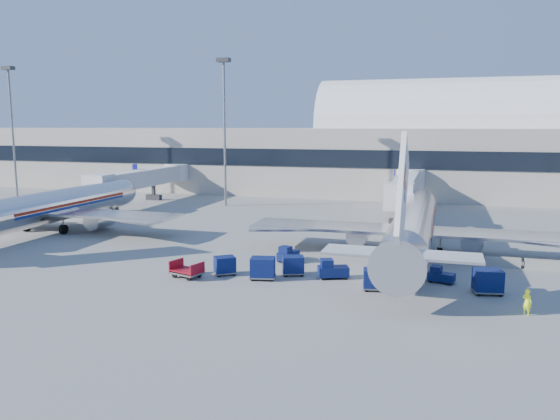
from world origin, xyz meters
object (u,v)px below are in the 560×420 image
(cart_train_b, at_px, (263,268))
(cart_train_c, at_px, (225,265))
(tug_right, at_px, (440,275))
(tug_left, at_px, (288,254))
(airliner_mid, at_px, (49,207))
(barrier_mid, at_px, (543,265))
(airliner_main, at_px, (413,225))
(mast_far_west, at_px, (11,112))
(jetbridge_mid, at_px, (146,178))
(mast_west, at_px, (224,110))
(ramp_worker, at_px, (527,302))
(jetbridge_near, at_px, (406,186))
(barrier_near, at_px, (503,262))
(cart_open_red, at_px, (187,272))
(cart_train_a, at_px, (293,265))
(tug_lead, at_px, (332,270))
(cart_solo_near, at_px, (375,279))
(cart_solo_far, at_px, (488,281))

(cart_train_b, distance_m, cart_train_c, 3.54)
(tug_right, relative_size, cart_train_c, 1.00)
(tug_left, bearing_deg, cart_train_b, -166.29)
(airliner_mid, bearing_deg, barrier_mid, -2.69)
(airliner_main, xyz_separation_m, mast_far_west, (-70.00, 25.49, 11.87))
(jetbridge_mid, distance_m, mast_west, 18.06)
(barrier_mid, xyz_separation_m, ramp_worker, (-3.00, -12.87, 0.43))
(jetbridge_near, xyz_separation_m, barrier_near, (10.40, -28.81, -3.48))
(airliner_main, height_order, cart_open_red, airliner_main)
(cart_train_a, relative_size, ramp_worker, 1.25)
(airliner_mid, relative_size, barrier_mid, 12.42)
(barrier_near, height_order, cart_train_b, cart_train_b)
(airliner_main, height_order, cart_train_b, airliner_main)
(barrier_mid, xyz_separation_m, cart_train_a, (-20.44, -7.86, 0.41))
(ramp_worker, bearing_deg, tug_lead, 18.67)
(mast_far_west, height_order, cart_train_c, mast_far_west)
(airliner_main, relative_size, tug_right, 16.89)
(cart_solo_near, bearing_deg, jetbridge_mid, 126.58)
(mast_west, distance_m, cart_open_red, 43.52)
(jetbridge_near, bearing_deg, airliner_mid, -146.41)
(mast_far_west, bearing_deg, cart_solo_far, -25.74)
(cart_solo_near, bearing_deg, mast_west, 115.43)
(jetbridge_near, bearing_deg, cart_train_b, -102.81)
(cart_train_b, relative_size, cart_open_red, 0.80)
(airliner_mid, bearing_deg, cart_solo_far, -13.12)
(cart_train_b, height_order, cart_open_red, cart_train_b)
(cart_train_b, xyz_separation_m, cart_solo_near, (9.17, -0.35, -0.09))
(airliner_main, bearing_deg, tug_right, -73.27)
(barrier_mid, relative_size, cart_open_red, 1.04)
(cart_solo_near, height_order, ramp_worker, ramp_worker)
(tug_right, relative_size, cart_solo_far, 0.93)
(cart_train_c, bearing_deg, mast_west, 75.55)
(jetbridge_mid, relative_size, mast_far_west, 1.22)
(cart_solo_far, height_order, ramp_worker, cart_solo_far)
(barrier_near, xyz_separation_m, ramp_worker, (0.30, -12.87, 0.43))
(barrier_near, distance_m, cart_solo_far, 8.93)
(tug_left, xyz_separation_m, cart_train_a, (1.75, -4.37, 0.18))
(jetbridge_near, height_order, jetbridge_mid, same)
(mast_west, distance_m, cart_train_b, 44.45)
(airliner_main, bearing_deg, tug_left, -151.17)
(jetbridge_near, height_order, cart_solo_near, jetbridge_near)
(cart_train_c, bearing_deg, cart_train_b, -43.31)
(cart_solo_near, distance_m, ramp_worker, 10.66)
(airliner_main, height_order, cart_solo_far, airliner_main)
(mast_far_west, distance_m, barrier_near, 84.11)
(airliner_main, height_order, mast_far_west, mast_far_west)
(airliner_main, distance_m, tug_left, 12.63)
(tug_left, xyz_separation_m, cart_train_b, (-0.30, -6.33, 0.28))
(cart_solo_far, relative_size, ramp_worker, 1.35)
(jetbridge_mid, xyz_separation_m, cart_open_red, (27.05, -39.92, -3.45))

